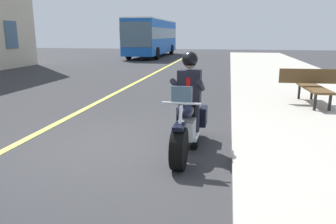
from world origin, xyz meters
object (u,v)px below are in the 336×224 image
Objects in this scene: motorcycle_main at (187,126)px; bench_sidewalk at (314,84)px; rider_main at (189,92)px; bus_near at (152,36)px.

bench_sidewalk is (-3.91, 2.98, 0.26)m from motorcycle_main.
motorcycle_main is 0.61m from rider_main.
motorcycle_main is 4.92m from bench_sidewalk.
rider_main is 0.16× the size of bus_near.
bus_near is at bearing -155.30° from bench_sidewalk.
motorcycle_main is 0.20× the size of bus_near.
bus_near is at bearing -165.23° from rider_main.
bus_near reaches higher than bench_sidewalk.
bus_near is (-23.92, -6.31, 0.84)m from rider_main.
rider_main is at bearing -38.71° from bench_sidewalk.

